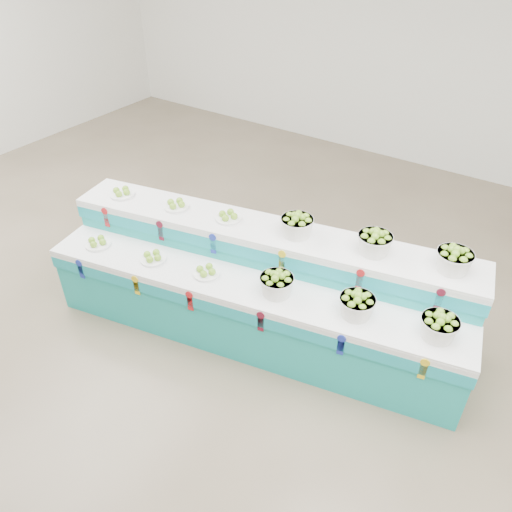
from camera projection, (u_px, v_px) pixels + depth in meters
The scene contains 15 objects.
ground at pixel (166, 327), 4.90m from camera, with size 10.00×10.00×0.00m, color brown.
back_wall at pixel (390, 21), 7.06m from camera, with size 10.00×10.00×0.00m, color silver.
display_stand at pixel (256, 287), 4.59m from camera, with size 3.88×1.00×1.02m, color teal, non-canonical shape.
plate_lower_left at pixel (97, 242), 4.75m from camera, with size 0.24×0.24×0.09m, color white.
plate_lower_mid at pixel (153, 256), 4.56m from camera, with size 0.24×0.24×0.09m, color white.
plate_lower_right at pixel (206, 271), 4.38m from camera, with size 0.24×0.24×0.09m, color white.
basket_lower_left at pixel (277, 284), 4.14m from camera, with size 0.29×0.29×0.21m, color silver, non-canonical shape.
basket_lower_mid at pixel (357, 305), 3.93m from camera, with size 0.29×0.29×0.21m, color silver, non-canonical shape.
basket_lower_right at pixel (439, 326), 3.73m from camera, with size 0.29×0.29×0.21m, color silver, non-canonical shape.
plate_upper_left at pixel (122, 192), 4.93m from camera, with size 0.24×0.24×0.09m, color white.
plate_upper_mid at pixel (176, 204), 4.74m from camera, with size 0.24×0.24×0.09m, color white.
plate_upper_right at pixel (228, 215), 4.56m from camera, with size 0.24×0.24×0.09m, color white.
basket_upper_left at pixel (297, 225), 4.32m from camera, with size 0.29×0.29×0.21m, color silver, non-canonical shape.
basket_upper_mid at pixel (375, 242), 4.11m from camera, with size 0.29×0.29×0.21m, color silver, non-canonical shape.
basket_upper_right at pixel (454, 260), 3.91m from camera, with size 0.29×0.29×0.21m, color silver, non-canonical shape.
Camera 1 is at (2.72, -2.43, 3.46)m, focal length 34.73 mm.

